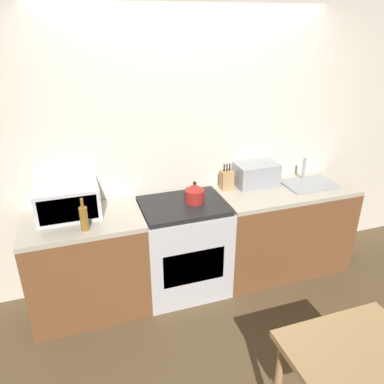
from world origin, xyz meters
name	(u,v)px	position (x,y,z in m)	size (l,w,h in m)	color
ground_plane	(228,331)	(0.00, 0.00, 0.00)	(16.00, 16.00, 0.00)	brown
wall_back	(190,147)	(0.00, 1.02, 1.30)	(10.00, 0.06, 2.60)	silver
counter_left_run	(88,265)	(-1.04, 0.68, 0.45)	(0.97, 0.62, 0.90)	brown
counter_right_run	(282,229)	(0.87, 0.68, 0.45)	(1.32, 0.62, 0.90)	brown
stove_range	(184,247)	(-0.17, 0.68, 0.45)	(0.76, 0.62, 0.90)	silver
kettle	(195,193)	(-0.06, 0.69, 0.98)	(0.17, 0.17, 0.20)	maroon
microwave	(67,201)	(-1.13, 0.79, 1.03)	(0.51, 0.36, 0.26)	silver
bottle	(84,218)	(-1.02, 0.49, 1.00)	(0.06, 0.06, 0.27)	olive
knife_block	(226,180)	(0.31, 0.86, 0.99)	(0.11, 0.10, 0.25)	tan
toaster_oven	(256,175)	(0.62, 0.84, 1.01)	(0.40, 0.25, 0.22)	#999BA0
sink_basin	(309,183)	(1.12, 0.69, 0.92)	(0.50, 0.34, 0.24)	#999BA0
dining_table	(357,372)	(0.26, -1.07, 0.64)	(0.75, 0.61, 0.77)	tan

